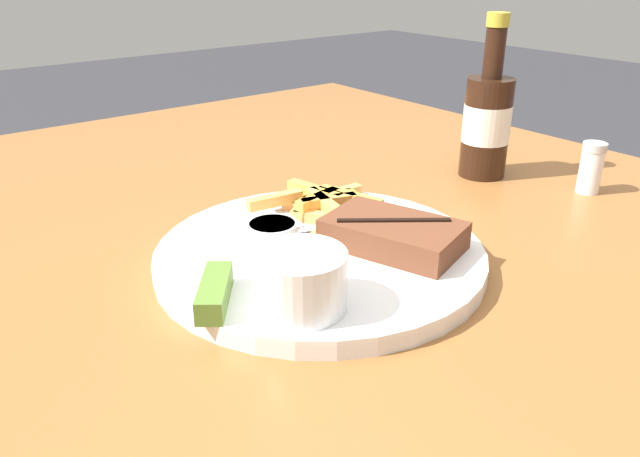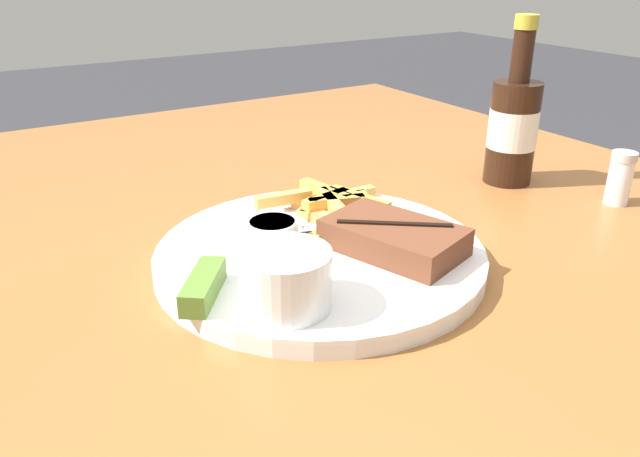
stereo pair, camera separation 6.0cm
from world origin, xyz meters
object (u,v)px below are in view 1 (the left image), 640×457
(steak_portion, at_px, (393,234))
(fork_utensil, at_px, (285,215))
(dinner_plate, at_px, (320,255))
(salt_shaker, at_px, (591,168))
(coleslaw_cup, at_px, (300,277))
(knife_utensil, at_px, (356,233))
(dipping_sauce_cup, at_px, (272,235))
(pickle_spear, at_px, (215,292))
(beer_bottle, at_px, (487,121))

(steak_portion, bearing_deg, fork_utensil, -162.75)
(dinner_plate, bearing_deg, salt_shaker, 81.84)
(coleslaw_cup, xyz_separation_m, knife_utensil, (-0.08, 0.13, -0.02))
(knife_utensil, xyz_separation_m, salt_shaker, (0.05, 0.35, 0.01))
(dipping_sauce_cup, height_order, knife_utensil, dipping_sauce_cup)
(pickle_spear, bearing_deg, steak_portion, 85.61)
(dipping_sauce_cup, bearing_deg, salt_shaker, 79.41)
(steak_portion, distance_m, coleslaw_cup, 0.14)
(knife_utensil, xyz_separation_m, beer_bottle, (-0.07, 0.29, 0.05))
(dipping_sauce_cup, xyz_separation_m, pickle_spear, (0.05, -0.09, -0.01))
(fork_utensil, distance_m, salt_shaker, 0.40)
(dinner_plate, distance_m, pickle_spear, 0.14)
(dinner_plate, distance_m, dipping_sauce_cup, 0.05)
(coleslaw_cup, bearing_deg, dipping_sauce_cup, 157.39)
(coleslaw_cup, bearing_deg, fork_utensil, 148.59)
(steak_portion, height_order, dipping_sauce_cup, steak_portion)
(dinner_plate, bearing_deg, pickle_spear, -77.85)
(coleslaw_cup, bearing_deg, beer_bottle, 109.47)
(dipping_sauce_cup, relative_size, pickle_spear, 0.70)
(pickle_spear, distance_m, knife_utensil, 0.18)
(pickle_spear, relative_size, fork_utensil, 0.53)
(pickle_spear, relative_size, salt_shaker, 1.09)
(dinner_plate, relative_size, coleslaw_cup, 4.23)
(fork_utensil, distance_m, beer_bottle, 0.33)
(dipping_sauce_cup, xyz_separation_m, knife_utensil, (0.03, 0.08, -0.01))
(coleslaw_cup, xyz_separation_m, pickle_spear, (-0.05, -0.05, -0.02))
(coleslaw_cup, distance_m, dipping_sauce_cup, 0.11)
(steak_portion, bearing_deg, dipping_sauce_cup, -125.21)
(fork_utensil, bearing_deg, dinner_plate, 0.00)
(knife_utensil, bearing_deg, coleslaw_cup, -128.03)
(fork_utensil, height_order, beer_bottle, beer_bottle)
(dinner_plate, distance_m, fork_utensil, 0.09)
(pickle_spear, relative_size, beer_bottle, 0.33)
(steak_portion, relative_size, knife_utensil, 0.91)
(fork_utensil, bearing_deg, coleslaw_cup, -19.86)
(pickle_spear, bearing_deg, beer_bottle, 101.90)
(dinner_plate, bearing_deg, coleslaw_cup, -46.34)
(knife_utensil, bearing_deg, salt_shaker, 11.97)
(dinner_plate, bearing_deg, beer_bottle, 101.80)
(dipping_sauce_cup, height_order, fork_utensil, dipping_sauce_cup)
(coleslaw_cup, relative_size, fork_utensil, 0.57)
(fork_utensil, bearing_deg, pickle_spear, -41.58)
(pickle_spear, height_order, knife_utensil, pickle_spear)
(pickle_spear, xyz_separation_m, knife_utensil, (-0.03, 0.18, -0.01))
(dipping_sauce_cup, distance_m, fork_utensil, 0.08)
(steak_portion, distance_m, salt_shaker, 0.33)
(salt_shaker, bearing_deg, beer_bottle, -157.58)
(dinner_plate, xyz_separation_m, knife_utensil, (0.00, 0.04, 0.01))
(fork_utensil, relative_size, beer_bottle, 0.63)
(coleslaw_cup, distance_m, fork_utensil, 0.19)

